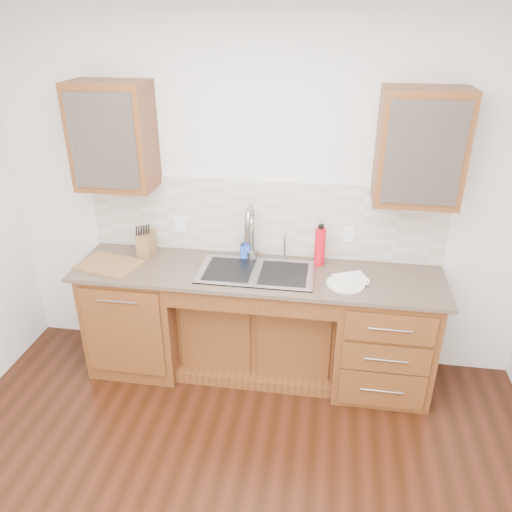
% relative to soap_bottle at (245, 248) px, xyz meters
% --- Properties ---
extents(wall_back, '(4.00, 0.10, 2.70)m').
position_rel_soap_bottle_xyz_m(wall_back, '(0.13, 0.15, 0.36)').
color(wall_back, white).
rests_on(wall_back, ground).
extents(base_cabinet_left, '(0.70, 0.62, 0.88)m').
position_rel_soap_bottle_xyz_m(base_cabinet_left, '(-0.82, -0.21, -0.55)').
color(base_cabinet_left, '#593014').
rests_on(base_cabinet_left, ground).
extents(base_cabinet_center, '(1.20, 0.44, 0.70)m').
position_rel_soap_bottle_xyz_m(base_cabinet_center, '(0.13, -0.12, -0.64)').
color(base_cabinet_center, '#593014').
rests_on(base_cabinet_center, ground).
extents(base_cabinet_right, '(0.70, 0.62, 0.88)m').
position_rel_soap_bottle_xyz_m(base_cabinet_right, '(1.08, -0.21, -0.55)').
color(base_cabinet_right, '#593014').
rests_on(base_cabinet_right, ground).
extents(countertop, '(2.70, 0.65, 0.03)m').
position_rel_soap_bottle_xyz_m(countertop, '(0.13, -0.23, -0.09)').
color(countertop, '#84705B').
rests_on(countertop, base_cabinet_left).
extents(backsplash, '(2.70, 0.02, 0.59)m').
position_rel_soap_bottle_xyz_m(backsplash, '(0.13, 0.09, 0.22)').
color(backsplash, beige).
rests_on(backsplash, wall_back).
extents(sink, '(0.84, 0.46, 0.19)m').
position_rel_soap_bottle_xyz_m(sink, '(0.13, -0.24, -0.16)').
color(sink, '#9E9EA5').
rests_on(sink, countertop).
extents(faucet, '(0.04, 0.04, 0.40)m').
position_rel_soap_bottle_xyz_m(faucet, '(0.06, -0.01, 0.12)').
color(faucet, '#999993').
rests_on(faucet, countertop).
extents(filter_tap, '(0.02, 0.02, 0.24)m').
position_rel_soap_bottle_xyz_m(filter_tap, '(0.31, -0.00, 0.04)').
color(filter_tap, '#999993').
rests_on(filter_tap, countertop).
extents(upper_cabinet_left, '(0.55, 0.34, 0.75)m').
position_rel_soap_bottle_xyz_m(upper_cabinet_left, '(-0.92, -0.07, 0.84)').
color(upper_cabinet_left, '#593014').
rests_on(upper_cabinet_left, wall_back).
extents(upper_cabinet_right, '(0.55, 0.34, 0.75)m').
position_rel_soap_bottle_xyz_m(upper_cabinet_right, '(1.18, -0.07, 0.84)').
color(upper_cabinet_right, '#593014').
rests_on(upper_cabinet_right, wall_back).
extents(outlet_left, '(0.08, 0.01, 0.12)m').
position_rel_soap_bottle_xyz_m(outlet_left, '(-0.52, 0.08, 0.13)').
color(outlet_left, white).
rests_on(outlet_left, backsplash).
extents(outlet_right, '(0.08, 0.01, 0.12)m').
position_rel_soap_bottle_xyz_m(outlet_right, '(0.78, 0.08, 0.13)').
color(outlet_right, white).
rests_on(outlet_right, backsplash).
extents(soap_bottle, '(0.09, 0.09, 0.16)m').
position_rel_soap_bottle_xyz_m(soap_bottle, '(0.00, 0.00, 0.00)').
color(soap_bottle, blue).
rests_on(soap_bottle, countertop).
extents(water_bottle, '(0.10, 0.10, 0.29)m').
position_rel_soap_bottle_xyz_m(water_bottle, '(0.57, -0.03, 0.07)').
color(water_bottle, red).
rests_on(water_bottle, countertop).
extents(plate, '(0.30, 0.30, 0.01)m').
position_rel_soap_bottle_xyz_m(plate, '(0.77, -0.32, -0.07)').
color(plate, beige).
rests_on(plate, countertop).
extents(dish_towel, '(0.26, 0.23, 0.03)m').
position_rel_soap_bottle_xyz_m(dish_towel, '(0.80, -0.30, -0.05)').
color(dish_towel, silver).
rests_on(dish_towel, plate).
extents(knife_block, '(0.11, 0.17, 0.18)m').
position_rel_soap_bottle_xyz_m(knife_block, '(-0.76, -0.07, 0.01)').
color(knife_block, '#A5734B').
rests_on(knife_block, countertop).
extents(cutting_board, '(0.50, 0.40, 0.02)m').
position_rel_soap_bottle_xyz_m(cutting_board, '(-0.97, -0.30, -0.07)').
color(cutting_board, brown).
rests_on(cutting_board, countertop).
extents(cup_left_a, '(0.14, 0.14, 0.09)m').
position_rel_soap_bottle_xyz_m(cup_left_a, '(-0.97, -0.07, 0.78)').
color(cup_left_a, silver).
rests_on(cup_left_a, upper_cabinet_left).
extents(cup_left_b, '(0.12, 0.12, 0.09)m').
position_rel_soap_bottle_xyz_m(cup_left_b, '(-0.82, -0.07, 0.78)').
color(cup_left_b, white).
rests_on(cup_left_b, upper_cabinet_left).
extents(cup_right_a, '(0.15, 0.15, 0.11)m').
position_rel_soap_bottle_xyz_m(cup_right_a, '(1.05, -0.07, 0.79)').
color(cup_right_a, white).
rests_on(cup_right_a, upper_cabinet_right).
extents(cup_right_b, '(0.14, 0.14, 0.10)m').
position_rel_soap_bottle_xyz_m(cup_right_b, '(1.24, -0.07, 0.79)').
color(cup_right_b, white).
rests_on(cup_right_b, upper_cabinet_right).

